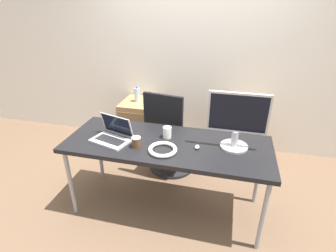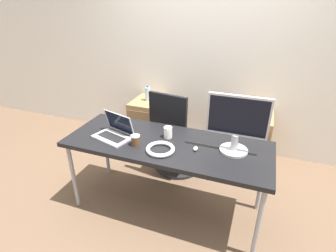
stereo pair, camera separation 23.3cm
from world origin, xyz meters
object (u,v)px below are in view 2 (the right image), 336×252
(coffee_cup_brown, at_px, (136,140))
(office_chair, at_px, (176,143))
(laptop_center, at_px, (114,132))
(coffee_cup_white, at_px, (168,132))
(water_bottle, at_px, (148,94))
(cabinet_left, at_px, (149,122))
(mouse, at_px, (195,149))
(monitor, at_px, (237,124))
(cable_coil, at_px, (160,149))
(cabinet_right, at_px, (252,139))

(coffee_cup_brown, bearing_deg, office_chair, 81.56)
(laptop_center, height_order, coffee_cup_brown, laptop_center)
(coffee_cup_white, bearing_deg, coffee_cup_brown, -133.78)
(water_bottle, relative_size, coffee_cup_brown, 2.21)
(office_chair, distance_m, cabinet_left, 0.78)
(office_chair, xyz_separation_m, coffee_cup_brown, (-0.11, -0.77, 0.42))
(cabinet_left, height_order, mouse, mouse)
(laptop_center, relative_size, monitor, 0.77)
(office_chair, xyz_separation_m, cable_coil, (0.13, -0.79, 0.39))
(laptop_center, relative_size, cable_coil, 1.56)
(water_bottle, height_order, coffee_cup_brown, water_bottle)
(office_chair, xyz_separation_m, mouse, (0.41, -0.68, 0.39))
(monitor, distance_m, mouse, 0.41)
(water_bottle, distance_m, coffee_cup_white, 1.26)
(cabinet_right, bearing_deg, coffee_cup_white, -125.02)
(monitor, height_order, mouse, monitor)
(mouse, relative_size, coffee_cup_brown, 0.63)
(cabinet_left, height_order, laptop_center, laptop_center)
(cabinet_right, distance_m, coffee_cup_brown, 1.67)
(water_bottle, height_order, monitor, monitor)
(coffee_cup_white, bearing_deg, office_chair, 101.05)
(water_bottle, bearing_deg, cabinet_left, -90.00)
(coffee_cup_brown, bearing_deg, laptop_center, 165.79)
(laptop_center, distance_m, monitor, 1.12)
(monitor, bearing_deg, cabinet_right, 83.35)
(cabinet_left, bearing_deg, coffee_cup_brown, -70.05)
(office_chair, bearing_deg, cabinet_right, 31.16)
(office_chair, xyz_separation_m, coffee_cup_white, (0.11, -0.54, 0.43))
(mouse, xyz_separation_m, coffee_cup_white, (-0.30, 0.13, 0.04))
(coffee_cup_white, xyz_separation_m, cable_coil, (0.02, -0.25, -0.04))
(cabinet_left, bearing_deg, monitor, -39.99)
(mouse, xyz_separation_m, cable_coil, (-0.28, -0.11, 0.00))
(cable_coil, bearing_deg, cabinet_right, 61.11)
(monitor, bearing_deg, coffee_cup_brown, -166.79)
(cabinet_left, bearing_deg, coffee_cup_white, -56.90)
(cabinet_left, height_order, monitor, monitor)
(mouse, bearing_deg, water_bottle, 129.72)
(water_bottle, bearing_deg, laptop_center, -80.23)
(coffee_cup_white, xyz_separation_m, coffee_cup_brown, (-0.22, -0.23, -0.01))
(laptop_center, xyz_separation_m, monitor, (1.09, 0.13, 0.22))
(water_bottle, relative_size, monitor, 0.41)
(cabinet_right, bearing_deg, cabinet_left, 180.00)
(mouse, bearing_deg, cabinet_right, 69.84)
(cabinet_right, relative_size, coffee_cup_white, 6.25)
(water_bottle, height_order, laptop_center, laptop_center)
(office_chair, relative_size, monitor, 2.09)
(coffee_cup_brown, bearing_deg, cable_coil, -4.22)
(cabinet_right, xyz_separation_m, mouse, (-0.44, -1.19, 0.44))
(office_chair, bearing_deg, coffee_cup_brown, -98.44)
(monitor, xyz_separation_m, cable_coil, (-0.59, -0.21, -0.24))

